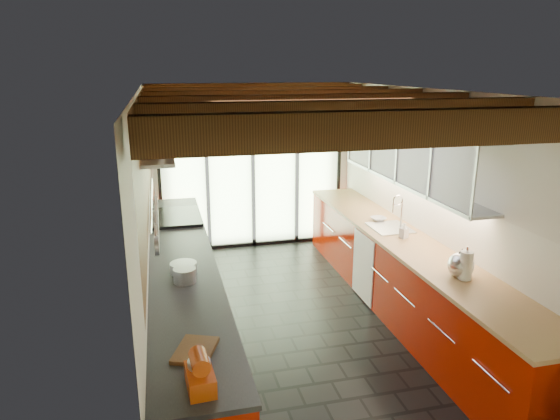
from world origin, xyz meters
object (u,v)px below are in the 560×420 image
at_px(paper_towel, 466,266).
at_px(bowl, 378,219).
at_px(kettle, 461,264).
at_px(stand_mixer, 200,373).
at_px(soap_bottle, 404,231).

relative_size(paper_towel, bowl, 1.71).
bearing_deg(paper_towel, kettle, 90.00).
bearing_deg(stand_mixer, paper_towel, 22.67).
height_order(paper_towel, bowl, paper_towel).
distance_m(kettle, bowl, 1.84).
relative_size(soap_bottle, bowl, 0.94).
relative_size(paper_towel, soap_bottle, 1.82).
xyz_separation_m(kettle, bowl, (0.00, 1.84, -0.10)).
distance_m(stand_mixer, paper_towel, 2.75).
height_order(kettle, bowl, kettle).
xyz_separation_m(stand_mixer, paper_towel, (2.54, 1.06, 0.03)).
bearing_deg(kettle, bowl, 90.00).
bearing_deg(bowl, kettle, -90.00).
xyz_separation_m(kettle, paper_towel, (0.00, -0.08, 0.01)).
xyz_separation_m(stand_mixer, kettle, (2.54, 1.14, 0.03)).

